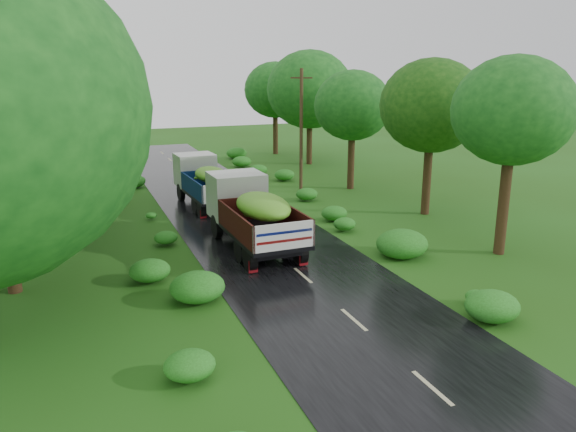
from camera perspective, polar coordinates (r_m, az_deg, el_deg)
ground at (r=14.52m, az=14.43°, el=-16.60°), size 120.00×120.00×0.00m
road at (r=18.28m, az=5.22°, el=-9.21°), size 6.50×80.00×0.02m
road_lines at (r=19.09m, az=3.88°, el=-8.04°), size 0.12×69.60×0.00m
truck_near at (r=23.62m, az=-3.75°, el=0.59°), size 2.52×6.80×2.84m
truck_far at (r=31.12m, az=-8.49°, el=3.74°), size 2.50×6.28×2.59m
utility_pole at (r=33.70m, az=1.35°, el=8.74°), size 1.21×0.60×7.33m
trees_left at (r=29.71m, az=-26.83°, el=11.79°), size 6.54×32.61×9.65m
trees_right at (r=36.64m, az=6.01°, el=11.83°), size 4.66×31.67×7.34m
shrubs at (r=26.02m, az=-3.61°, el=-0.90°), size 11.90×44.00×0.70m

